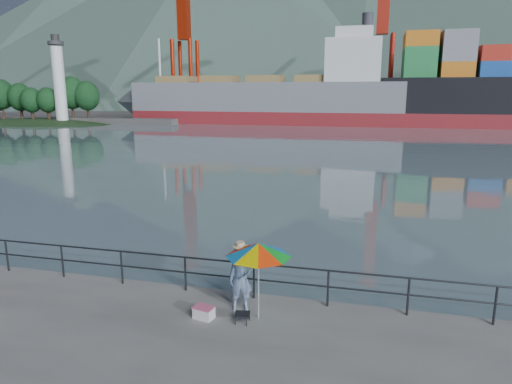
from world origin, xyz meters
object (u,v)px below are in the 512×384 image
at_px(cooler_bag, 204,313).
at_px(bulk_carrier, 275,99).
at_px(fisherman, 241,279).
at_px(beach_umbrella, 259,250).

relative_size(cooler_bag, bulk_carrier, 0.01).
xyz_separation_m(fisherman, beach_umbrella, (0.55, -0.32, 0.95)).
bearing_deg(bulk_carrier, beach_umbrella, -78.62).
xyz_separation_m(cooler_bag, bulk_carrier, (-12.96, 71.30, 4.04)).
bearing_deg(cooler_bag, fisherman, 52.77).
bearing_deg(bulk_carrier, cooler_bag, -79.70).
relative_size(beach_umbrella, bulk_carrier, 0.04).
bearing_deg(beach_umbrella, cooler_bag, -165.65).
distance_m(fisherman, bulk_carrier, 72.04).
bearing_deg(beach_umbrella, fisherman, 149.62).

